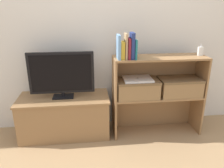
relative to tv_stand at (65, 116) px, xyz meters
The scene contains 16 objects.
ground_plane 0.61m from the tv_stand, 21.86° to the right, with size 16.00×16.00×0.00m, color #A37F56.
wall_back 1.13m from the tv_stand, 25.07° to the left, with size 10.00×0.05×2.40m.
tv_stand is the anchor object (origin of this frame).
tv 0.49m from the tv_stand, 90.00° to the right, with size 0.68×0.14×0.50m.
bookshelf_lower_tier 1.04m from the tv_stand, ahead, with size 0.99×0.31×0.45m.
bookshelf_upper_tier 1.15m from the tv_stand, ahead, with size 0.99×0.31×0.43m.
book_skyblue 0.98m from the tv_stand, 10.66° to the right, with size 0.03×0.15×0.24m.
book_mustard 0.98m from the tv_stand, 10.05° to the right, with size 0.04×0.13×0.17m.
book_tan 1.03m from the tv_stand, ahead, with size 0.02×0.14×0.25m.
book_maroon 1.03m from the tv_stand, ahead, with size 0.02×0.15×0.21m.
book_navy 1.07m from the tv_stand, ahead, with size 0.03×0.13×0.26m.
book_teal 1.07m from the tv_stand, ahead, with size 0.02×0.15×0.19m.
baby_monitor 1.63m from the tv_stand, ahead, with size 0.05×0.04×0.12m.
storage_basket_left 0.87m from the tv_stand, ahead, with size 0.45×0.27×0.19m.
storage_basket_right 1.32m from the tv_stand, ahead, with size 0.45×0.27×0.19m.
laptop 0.91m from the tv_stand, ahead, with size 0.30×0.24×0.02m.
Camera 1 is at (-0.25, -2.02, 1.39)m, focal length 35.00 mm.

